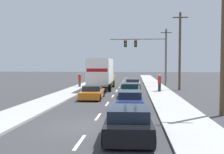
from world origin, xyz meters
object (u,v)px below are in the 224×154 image
car_navy (130,102)px  pedestrian_near_corner (160,83)px  utility_pole_mid (180,50)px  utility_pole_near (223,35)px  car_black (128,122)px  car_orange (92,93)px  pedestrian_mid_block (80,80)px  box_truck (102,72)px  utility_pole_far (166,55)px  traffic_signal_mast (143,48)px  car_tan (133,84)px  car_green (130,90)px

car_navy → pedestrian_near_corner: pedestrian_near_corner is taller
car_navy → utility_pole_mid: (5.70, 14.28, 4.23)m
utility_pole_near → utility_pole_mid: size_ratio=1.01×
utility_pole_mid → car_black: bearing=-105.2°
car_orange → pedestrian_near_corner: (6.53, 5.52, 0.55)m
car_black → pedestrian_mid_block: pedestrian_mid_block is taller
box_truck → utility_pole_mid: (9.44, 0.56, 2.66)m
car_navy → utility_pole_mid: size_ratio=0.45×
utility_pole_far → pedestrian_mid_block: (-12.57, -10.50, -3.66)m
utility_pole_far → pedestrian_near_corner: (-2.50, -15.71, -3.59)m
pedestrian_near_corner → pedestrian_mid_block: 11.34m
box_truck → car_navy: box_truck is taller
car_navy → pedestrian_near_corner: size_ratio=2.21×
utility_pole_near → utility_pole_mid: bearing=89.6°
pedestrian_near_corner → pedestrian_mid_block: bearing=152.7°
car_orange → traffic_signal_mast: size_ratio=0.55×
car_navy → utility_pole_mid: utility_pole_mid is taller
box_truck → traffic_signal_mast: traffic_signal_mast is taller
utility_pole_near → pedestrian_near_corner: size_ratio=4.98×
box_truck → car_orange: (0.24, -8.15, -1.60)m
car_black → car_tan: bearing=90.1°
car_navy → utility_pole_near: (5.59, -1.39, 4.27)m
car_orange → box_truck: bearing=91.7°
car_orange → car_navy: car_navy is taller
car_tan → car_green: car_green is taller
car_tan → traffic_signal_mast: 6.49m
car_orange → utility_pole_far: size_ratio=0.49×
utility_pole_near → box_truck: bearing=121.7°
car_green → box_truck: bearing=121.7°
car_orange → car_green: (3.36, 2.32, 0.04)m
car_tan → pedestrian_mid_block: pedestrian_mid_block is taller
car_tan → utility_pole_mid: bearing=-14.5°
box_truck → utility_pole_near: utility_pole_near is taller
car_green → traffic_signal_mast: (1.57, 11.92, 4.86)m
utility_pole_far → pedestrian_near_corner: 16.31m
utility_pole_far → car_orange: bearing=-113.0°
car_green → car_black: size_ratio=1.00×
box_truck → traffic_signal_mast: size_ratio=1.12×
utility_pole_mid → pedestrian_mid_block: (-12.75, 2.01, -3.79)m
pedestrian_near_corner → car_green: bearing=-134.7°
utility_pole_far → car_black: bearing=-99.3°
traffic_signal_mast → utility_pole_far: 8.13m
car_orange → car_black: size_ratio=1.02×
car_tan → utility_pole_near: utility_pole_near is taller
car_orange → pedestrian_near_corner: pedestrian_near_corner is taller
car_green → utility_pole_near: (5.74, -9.27, 4.26)m
traffic_signal_mast → car_navy: bearing=-94.1°
car_tan → utility_pole_near: size_ratio=0.43×
utility_pole_mid → car_orange: bearing=-136.6°
utility_pole_mid → pedestrian_near_corner: utility_pole_mid is taller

